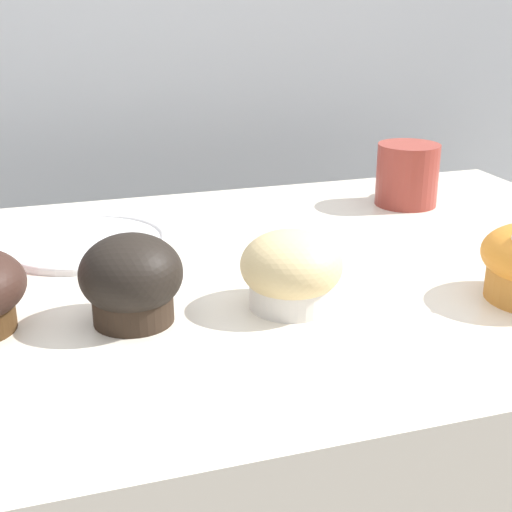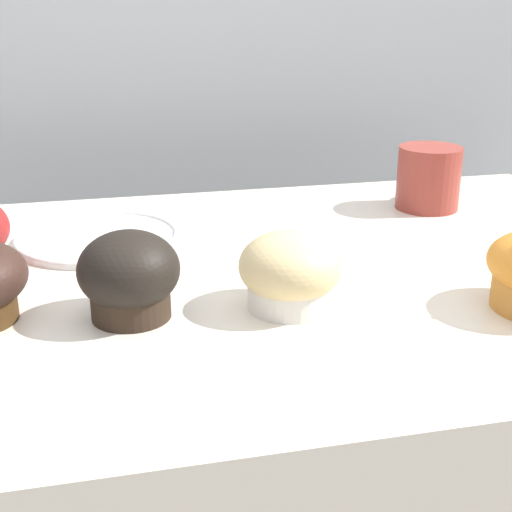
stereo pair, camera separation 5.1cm
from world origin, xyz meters
name	(u,v)px [view 2 (the right image)]	position (x,y,z in m)	size (l,w,h in m)	color
wall_back	(184,183)	(0.00, 0.60, 0.90)	(3.20, 0.10, 1.80)	#B2B7BC
muffin_front_center	(129,276)	(-0.14, -0.09, 1.00)	(0.09, 0.09, 0.08)	#302319
muffin_back_center	(290,272)	(0.01, -0.10, 0.99)	(0.10, 0.10, 0.07)	white
coffee_cup	(429,176)	(0.28, 0.17, 1.00)	(0.11, 0.11, 0.09)	#99382D
serving_plate	(98,237)	(-0.16, 0.13, 0.96)	(0.20, 0.20, 0.01)	white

